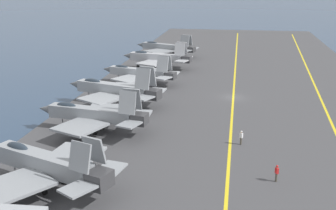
% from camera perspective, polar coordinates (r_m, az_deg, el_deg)
% --- Properties ---
extents(ground_plane, '(2000.00, 2000.00, 0.00)m').
position_cam_1_polar(ground_plane, '(73.34, 8.82, 0.75)').
color(ground_plane, navy).
extents(carrier_deck, '(191.65, 53.09, 0.40)m').
position_cam_1_polar(carrier_deck, '(73.28, 8.83, 0.90)').
color(carrier_deck, '#424244').
rests_on(carrier_deck, ground).
extents(deck_stripe_foul_line, '(172.25, 9.68, 0.01)m').
position_cam_1_polar(deck_stripe_foul_line, '(74.59, 20.11, 0.49)').
color(deck_stripe_foul_line, yellow).
rests_on(deck_stripe_foul_line, carrier_deck).
extents(deck_stripe_centerline, '(172.49, 0.36, 0.01)m').
position_cam_1_polar(deck_stripe_centerline, '(73.23, 8.83, 1.06)').
color(deck_stripe_centerline, yellow).
rests_on(deck_stripe_centerline, carrier_deck).
extents(parked_jet_second, '(13.95, 15.88, 6.11)m').
position_cam_1_polar(parked_jet_second, '(42.83, -16.22, -7.63)').
color(parked_jet_second, gray).
rests_on(parked_jet_second, carrier_deck).
extents(parked_jet_third, '(13.61, 16.02, 6.22)m').
position_cam_1_polar(parked_jet_third, '(56.65, -10.10, -1.23)').
color(parked_jet_third, gray).
rests_on(parked_jet_third, carrier_deck).
extents(parked_jet_fourth, '(13.65, 17.10, 6.65)m').
position_cam_1_polar(parked_jet_fourth, '(68.26, -7.28, 2.14)').
color(parked_jet_fourth, '#93999E').
rests_on(parked_jet_fourth, carrier_deck).
extents(parked_jet_fifth, '(13.22, 15.87, 5.87)m').
position_cam_1_polar(parked_jet_fifth, '(81.37, -3.84, 4.40)').
color(parked_jet_fifth, '#9EA3A8').
rests_on(parked_jet_fifth, carrier_deck).
extents(parked_jet_sixth, '(13.76, 16.18, 6.16)m').
position_cam_1_polar(parked_jet_sixth, '(94.63, -1.42, 6.44)').
color(parked_jet_sixth, '#A8AAAF').
rests_on(parked_jet_sixth, carrier_deck).
extents(parked_jet_seventh, '(13.97, 17.22, 5.84)m').
position_cam_1_polar(parked_jet_seventh, '(109.86, -0.23, 7.83)').
color(parked_jet_seventh, gray).
rests_on(parked_jet_seventh, carrier_deck).
extents(crew_red_vest, '(0.45, 0.39, 1.82)m').
position_cam_1_polar(crew_red_vest, '(44.27, 14.51, -8.85)').
color(crew_red_vest, '#4C473D').
rests_on(crew_red_vest, carrier_deck).
extents(crew_white_vest, '(0.44, 0.46, 1.82)m').
position_cam_1_polar(crew_white_vest, '(52.66, 9.88, -4.28)').
color(crew_white_vest, '#4C473D').
rests_on(crew_white_vest, carrier_deck).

